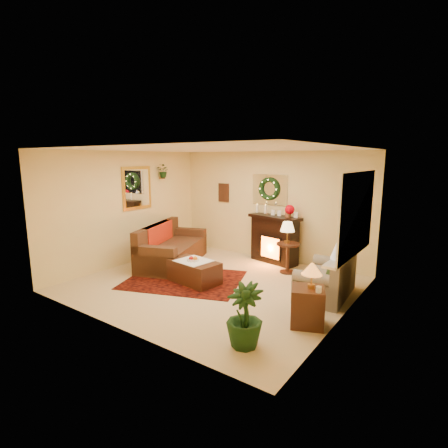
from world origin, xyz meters
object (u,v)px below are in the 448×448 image
Objects in this scene: sofa at (173,246)px; coffee_table at (194,272)px; end_table_square at (307,308)px; loveseat at (326,273)px; side_table_round at (288,258)px; fireplace at (274,240)px.

coffee_table is (1.21, -0.68, -0.22)m from sofa.
end_table_square is (3.75, -1.10, -0.16)m from sofa.
side_table_round is at bearing 141.49° from loveseat.
side_table_round is (-1.10, 0.77, -0.09)m from loveseat.
fireplace reaches higher than coffee_table.
sofa is 2.64m from side_table_round.
coffee_table is at bearing -95.54° from fireplace.
side_table_round reaches higher than coffee_table.
fireplace is (1.87, 1.48, 0.12)m from sofa.
end_table_square is at bearing -1.83° from coffee_table.
fireplace is 2.28m from coffee_table.
fireplace reaches higher than loveseat.
fireplace reaches higher than end_table_square.
fireplace is at bearing 17.77° from sofa.
side_table_round is 2.42m from end_table_square.
loveseat is at bearing 27.51° from coffee_table.
sofa reaches higher than end_table_square.
end_table_square is at bearing -85.37° from loveseat.
sofa is 1.88× the size of fireplace.
side_table_round is 0.62× the size of coffee_table.
loveseat is at bearing -17.74° from sofa.
sofa is at bearing 158.01° from coffee_table.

